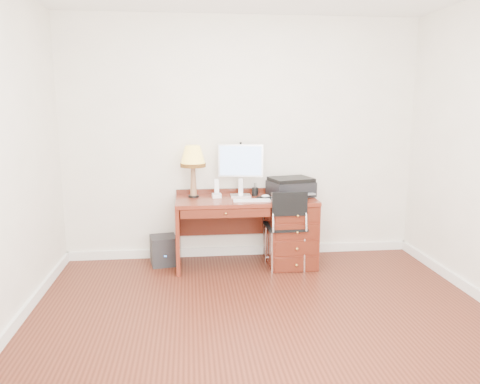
{
  "coord_description": "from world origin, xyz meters",
  "views": [
    {
      "loc": [
        -0.6,
        -3.51,
        1.76
      ],
      "look_at": [
        -0.08,
        1.2,
        0.86
      ],
      "focal_mm": 35.0,
      "sensor_mm": 36.0,
      "label": 1
    }
  ],
  "objects": [
    {
      "name": "chair",
      "position": [
        0.41,
        1.19,
        0.53
      ],
      "size": [
        0.41,
        0.42,
        0.87
      ],
      "rotation": [
        0.0,
        0.0,
        0.02
      ],
      "color": "black",
      "rests_on": "ground"
    },
    {
      "name": "printer",
      "position": [
        0.51,
        1.47,
        0.85
      ],
      "size": [
        0.53,
        0.46,
        0.2
      ],
      "rotation": [
        0.0,
        0.0,
        0.25
      ],
      "color": "black",
      "rests_on": "desk"
    },
    {
      "name": "mouse_pad",
      "position": [
        0.21,
        1.37,
        0.76
      ],
      "size": [
        0.2,
        0.2,
        0.04
      ],
      "color": "black",
      "rests_on": "desk"
    },
    {
      "name": "ground",
      "position": [
        0.0,
        0.0,
        0.0
      ],
      "size": [
        4.0,
        4.0,
        0.0
      ],
      "primitive_type": "plane",
      "color": "#3E170E",
      "rests_on": "ground"
    },
    {
      "name": "room_shell",
      "position": [
        0.0,
        0.63,
        0.05
      ],
      "size": [
        4.0,
        4.0,
        4.0
      ],
      "color": "white",
      "rests_on": "ground"
    },
    {
      "name": "phone",
      "position": [
        -0.31,
        1.46,
        0.81
      ],
      "size": [
        0.1,
        0.1,
        0.2
      ],
      "rotation": [
        0.0,
        0.0,
        0.06
      ],
      "color": "white",
      "rests_on": "desk"
    },
    {
      "name": "desk",
      "position": [
        0.32,
        1.4,
        0.41
      ],
      "size": [
        1.5,
        0.67,
        0.75
      ],
      "color": "maroon",
      "rests_on": "ground"
    },
    {
      "name": "monitor",
      "position": [
        -0.04,
        1.54,
        1.11
      ],
      "size": [
        0.49,
        0.19,
        0.57
      ],
      "rotation": [
        0.0,
        0.0,
        -0.17
      ],
      "color": "silver",
      "rests_on": "desk"
    },
    {
      "name": "equipment_box",
      "position": [
        -0.9,
        1.5,
        0.16
      ],
      "size": [
        0.32,
        0.32,
        0.32
      ],
      "primitive_type": "cube",
      "rotation": [
        0.0,
        0.0,
        0.17
      ],
      "color": "black",
      "rests_on": "ground"
    },
    {
      "name": "keyboard",
      "position": [
        0.05,
        1.24,
        0.76
      ],
      "size": [
        0.39,
        0.13,
        0.01
      ],
      "primitive_type": "cube",
      "rotation": [
        0.0,
        0.0,
        -0.05
      ],
      "color": "white",
      "rests_on": "desk"
    },
    {
      "name": "pen_cup",
      "position": [
        0.12,
        1.52,
        0.79
      ],
      "size": [
        0.07,
        0.07,
        0.09
      ],
      "primitive_type": "cylinder",
      "color": "black",
      "rests_on": "desk"
    },
    {
      "name": "leg_lamp",
      "position": [
        -0.56,
        1.51,
        1.16
      ],
      "size": [
        0.27,
        0.27,
        0.56
      ],
      "color": "black",
      "rests_on": "desk"
    }
  ]
}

